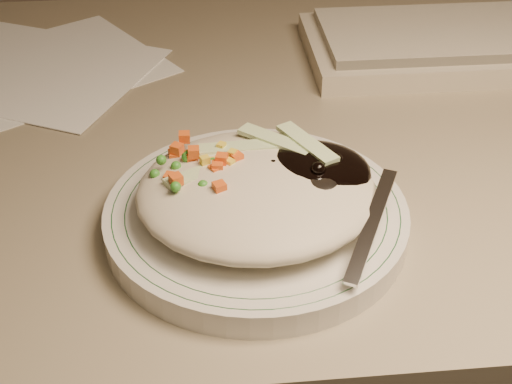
{
  "coord_description": "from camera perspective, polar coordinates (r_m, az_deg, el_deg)",
  "views": [
    {
      "loc": [
        -0.15,
        0.73,
        1.11
      ],
      "look_at": [
        -0.11,
        1.19,
        0.78
      ],
      "focal_mm": 50.0,
      "sensor_mm": 36.0,
      "label": 1
    }
  ],
  "objects": [
    {
      "name": "desk",
      "position": [
        0.88,
        5.76,
        -4.92
      ],
      "size": [
        1.4,
        0.7,
        0.74
      ],
      "color": "gray",
      "rests_on": "ground"
    },
    {
      "name": "papers",
      "position": [
        0.88,
        -18.28,
        9.19
      ],
      "size": [
        0.38,
        0.35,
        0.0
      ],
      "color": "white",
      "rests_on": "desk"
    },
    {
      "name": "plate_rim",
      "position": [
        0.58,
        0.0,
        -1.28
      ],
      "size": [
        0.24,
        0.24,
        0.0
      ],
      "color": "#144723",
      "rests_on": "plate"
    },
    {
      "name": "meal",
      "position": [
        0.57,
        0.45,
        0.44
      ],
      "size": [
        0.21,
        0.19,
        0.05
      ],
      "color": "#BCB198",
      "rests_on": "plate"
    },
    {
      "name": "plate",
      "position": [
        0.59,
        -0.0,
        -2.05
      ],
      "size": [
        0.25,
        0.25,
        0.02
      ],
      "primitive_type": "cylinder",
      "color": "silver",
      "rests_on": "desk"
    }
  ]
}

